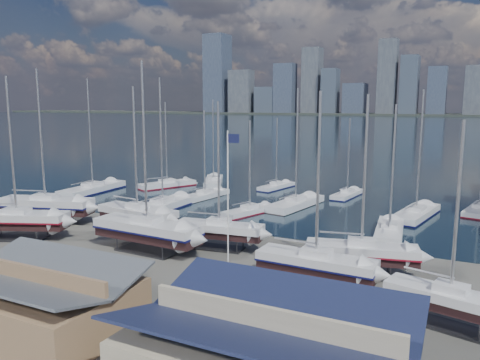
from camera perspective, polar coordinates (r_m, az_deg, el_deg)
The scene contains 30 objects.
ground at distance 45.15m, azimuth -7.56°, elevation -9.13°, with size 1400.00×1400.00×0.00m, color #605E59.
water at distance 346.60m, azimuth 22.41°, elevation 6.22°, with size 1400.00×600.00×0.40m, color #1A2C3C.
far_shore at distance 606.09m, azimuth 24.20°, elevation 7.25°, with size 1400.00×80.00×2.20m, color #2D332D.
skyline at distance 600.59m, azimuth 23.66°, elevation 10.90°, with size 639.14×43.80×107.69m.
shed_grey at distance 33.21m, azimuth -23.57°, elevation -12.81°, with size 12.60×8.40×4.17m.
shed_blue at distance 24.14m, azimuth 3.53°, elevation -19.95°, with size 13.65×9.45×4.71m.
sailboat_cradle_0 at distance 60.84m, azimuth -22.61°, elevation -2.83°, with size 11.80×6.28×18.19m.
sailboat_cradle_1 at distance 54.83m, azimuth -25.53°, elevation -4.37°, with size 10.89×6.72×16.98m.
sailboat_cradle_2 at distance 53.61m, azimuth -12.39°, elevation -4.01°, with size 10.08×3.89×16.04m.
sailboat_cradle_3 at distance 46.25m, azimuth -11.25°, elevation -5.96°, with size 11.44×3.72×18.09m.
sailboat_cradle_4 at distance 46.30m, azimuth -2.57°, elevation -6.01°, with size 9.00×3.59×14.41m.
sailboat_cradle_5 at distance 37.15m, azimuth 9.24°, elevation -9.97°, with size 9.40×2.92×15.14m.
sailboat_cradle_6 at distance 40.58m, azimuth 14.57°, elevation -8.50°, with size 9.55×4.60×14.96m.
sailboat_cradle_7 at distance 33.40m, azimuth 24.26°, elevation -13.12°, with size 8.30×4.08×13.28m.
sailboat_moored_0 at distance 79.15m, azimuth -17.49°, elevation -1.25°, with size 4.19×12.82×18.92m.
sailboat_moored_1 at distance 81.22m, azimuth -8.87°, elevation -0.67°, with size 6.95×10.38×15.17m.
sailboat_moored_2 at distance 83.38m, azimuth -3.24°, elevation -0.31°, with size 7.17×10.57×15.63m.
sailboat_moored_3 at distance 64.28m, azimuth -9.37°, elevation -3.32°, with size 3.53×12.32×18.38m.
sailboat_moored_4 at distance 71.26m, azimuth -4.28°, elevation -1.97°, with size 3.87×9.46×13.87m.
sailboat_moored_5 at distance 78.97m, azimuth 4.46°, elevation -0.87°, with size 3.93×8.64×12.47m.
sailboat_moored_6 at distance 60.98m, azimuth 1.18°, elevation -3.88°, with size 4.97×8.79×12.67m.
sailboat_moored_7 at distance 65.18m, azimuth 6.80°, elevation -3.07°, with size 5.05×11.65×17.02m.
sailboat_moored_8 at distance 73.78m, azimuth 12.94°, elevation -1.81°, with size 3.43×8.69×12.64m.
sailboat_moored_9 at distance 54.10m, azimuth 17.76°, elevation -6.03°, with size 3.74×10.04×14.81m.
sailboat_moored_10 at distance 62.99m, azimuth 20.66°, elevation -4.06°, with size 5.12×11.52×16.64m.
sailboat_moored_11 at distance 69.01m, azimuth 27.15°, elevation -3.37°, with size 4.33×9.37×13.52m.
car_b at distance 36.94m, azimuth -16.75°, elevation -12.41°, with size 1.69×4.85×1.60m, color gray.
car_c at distance 39.21m, azimuth -16.19°, elevation -11.18°, with size 2.45×5.32×1.48m, color gray.
car_d at distance 29.34m, azimuth 2.48°, elevation -18.10°, with size 2.00×4.92×1.43m, color gray.
flagpole at distance 37.40m, azimuth -1.37°, elevation -1.83°, with size 1.07×0.12×12.13m.
Camera 1 is at (24.05, -45.47, 14.21)m, focal length 35.00 mm.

